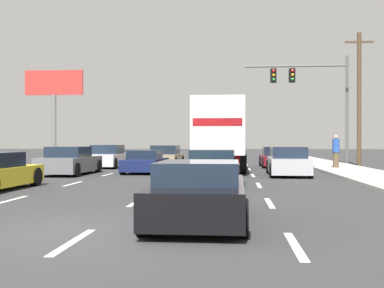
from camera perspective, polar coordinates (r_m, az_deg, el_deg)
name	(u,v)px	position (r m, az deg, el deg)	size (l,w,h in m)	color
ground_plane	(197,164)	(33.24, 0.57, -2.40)	(140.00, 140.00, 0.00)	#333335
sidewalk_right	(337,168)	(28.77, 16.76, -2.69)	(2.92, 80.00, 0.14)	#B2AFA8
sidewalk_left	(51,166)	(30.18, -16.32, -2.55)	(2.92, 80.00, 0.14)	#B2AFA8
lane_markings	(193,167)	(29.90, 0.09, -2.70)	(6.94, 57.00, 0.01)	silver
car_white	(108,157)	(29.50, -9.97, -1.55)	(1.95, 4.51, 1.36)	white
car_gray	(70,162)	(23.53, -14.28, -2.05)	(1.98, 4.49, 1.32)	slate
car_tan	(166,157)	(30.11, -3.14, -1.52)	(1.92, 4.48, 1.32)	tan
car_navy	(146,162)	(24.14, -5.53, -2.19)	(1.90, 4.10, 1.14)	#141E4C
box_truck	(221,131)	(25.24, 3.42, 1.49)	(2.69, 8.71, 3.61)	white
car_green	(213,169)	(17.19, 2.52, -3.01)	(1.95, 4.62, 1.27)	#196B38
car_black	(200,193)	(9.39, 0.91, -5.84)	(1.84, 4.29, 1.18)	black
car_maroon	(276,158)	(29.89, 9.89, -1.63)	(1.84, 4.15, 1.24)	maroon
car_silver	(288,162)	(22.43, 11.31, -2.13)	(1.91, 4.24, 1.32)	#B7BABF
traffic_signal_mast	(306,85)	(34.56, 13.32, 6.78)	(7.13, 0.69, 7.50)	#595B56
utility_pole_mid	(359,97)	(32.95, 19.20, 5.27)	(1.80, 0.28, 8.59)	brown
roadside_billboard	(54,95)	(39.69, -16.04, 5.60)	(4.68, 0.36, 7.19)	slate
pedestrian_near_corner	(336,151)	(27.48, 16.69, -0.82)	(0.38, 0.38, 1.79)	brown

